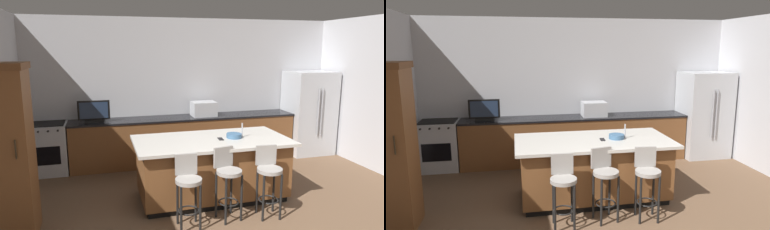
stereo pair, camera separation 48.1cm
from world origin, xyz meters
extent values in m
cube|color=#BCBCC1|center=(0.00, 4.38, 1.43)|extent=(6.82, 0.12, 2.87)
cube|color=brown|center=(-0.11, 4.00, 0.44)|extent=(4.49, 0.60, 0.89)
cube|color=black|center=(-0.11, 4.00, 0.91)|extent=(4.51, 0.62, 0.04)
cube|color=black|center=(-0.16, 2.22, 0.04)|extent=(2.10, 0.93, 0.09)
cube|color=brown|center=(-0.16, 2.22, 0.49)|extent=(2.18, 1.01, 0.79)
cube|color=beige|center=(-0.16, 2.22, 0.91)|extent=(2.34, 1.17, 0.04)
cube|color=#B7BABF|center=(2.63, 3.91, 0.89)|extent=(0.95, 0.77, 1.79)
cylinder|color=gray|center=(2.59, 3.50, 0.98)|extent=(0.02, 0.02, 0.98)
cylinder|color=gray|center=(2.67, 3.50, 0.98)|extent=(0.02, 0.02, 0.98)
cube|color=#B7BABF|center=(-2.74, 4.00, 0.46)|extent=(0.73, 0.60, 0.92)
cube|color=black|center=(-2.74, 3.70, 0.42)|extent=(0.51, 0.01, 0.33)
cube|color=black|center=(-2.74, 4.00, 0.93)|extent=(0.65, 0.50, 0.02)
cylinder|color=black|center=(-2.98, 3.69, 0.86)|extent=(0.04, 0.03, 0.04)
cylinder|color=black|center=(-2.82, 3.69, 0.86)|extent=(0.04, 0.03, 0.04)
cylinder|color=black|center=(-2.66, 3.69, 0.86)|extent=(0.04, 0.03, 0.04)
cylinder|color=black|center=(-2.50, 3.69, 0.86)|extent=(0.04, 0.03, 0.04)
cube|color=brown|center=(-2.87, 1.81, 1.06)|extent=(0.57, 0.53, 2.12)
cylinder|color=#332819|center=(-2.70, 1.53, 1.17)|extent=(0.02, 0.02, 0.22)
cube|color=#B7BABF|center=(0.26, 4.00, 1.07)|extent=(0.48, 0.36, 0.29)
cube|color=black|center=(-1.88, 3.95, 0.95)|extent=(0.35, 0.16, 0.05)
cube|color=black|center=(-1.88, 3.95, 1.15)|extent=(0.58, 0.05, 0.36)
cube|color=#1E2D47|center=(-1.88, 3.92, 1.15)|extent=(0.51, 0.01, 0.30)
cylinder|color=#B2B2B7|center=(0.07, 4.10, 1.04)|extent=(0.02, 0.02, 0.24)
cylinder|color=#B2B2B7|center=(0.33, 2.22, 1.04)|extent=(0.02, 0.02, 0.22)
cylinder|color=gray|center=(-0.74, 1.41, 0.64)|extent=(0.34, 0.34, 0.05)
cube|color=gray|center=(-0.73, 1.56, 0.81)|extent=(0.29, 0.05, 0.28)
cylinder|color=black|center=(-0.87, 1.29, 0.31)|extent=(0.03, 0.03, 0.62)
cylinder|color=black|center=(-0.62, 1.28, 0.31)|extent=(0.03, 0.03, 0.62)
cylinder|color=black|center=(-0.86, 1.53, 0.31)|extent=(0.03, 0.03, 0.62)
cylinder|color=black|center=(-0.61, 1.53, 0.31)|extent=(0.03, 0.03, 0.62)
torus|color=black|center=(-0.74, 1.41, 0.23)|extent=(0.28, 0.28, 0.02)
cylinder|color=gray|center=(-0.16, 1.49, 0.67)|extent=(0.34, 0.34, 0.05)
cube|color=gray|center=(-0.19, 1.63, 0.84)|extent=(0.29, 0.10, 0.28)
cylinder|color=black|center=(-0.26, 1.34, 0.32)|extent=(0.03, 0.03, 0.65)
cylinder|color=black|center=(-0.02, 1.39, 0.32)|extent=(0.03, 0.03, 0.65)
cylinder|color=black|center=(-0.31, 1.58, 0.32)|extent=(0.03, 0.03, 0.65)
cylinder|color=black|center=(-0.07, 1.63, 0.32)|extent=(0.03, 0.03, 0.65)
torus|color=black|center=(-0.16, 1.49, 0.24)|extent=(0.28, 0.28, 0.02)
cylinder|color=gray|center=(0.39, 1.41, 0.67)|extent=(0.34, 0.34, 0.05)
cube|color=gray|center=(0.41, 1.56, 0.83)|extent=(0.29, 0.06, 0.28)
cylinder|color=black|center=(0.26, 1.30, 0.32)|extent=(0.03, 0.03, 0.64)
cylinder|color=black|center=(0.50, 1.28, 0.32)|extent=(0.03, 0.03, 0.64)
cylinder|color=black|center=(0.28, 1.55, 0.32)|extent=(0.03, 0.03, 0.64)
cylinder|color=black|center=(0.52, 1.52, 0.32)|extent=(0.03, 0.03, 0.64)
torus|color=black|center=(0.39, 1.41, 0.24)|extent=(0.28, 0.28, 0.02)
cylinder|color=#3F668C|center=(0.19, 2.20, 0.96)|extent=(0.23, 0.23, 0.07)
cube|color=black|center=(-0.04, 2.18, 0.93)|extent=(0.08, 0.16, 0.01)
camera|label=1|loc=(-1.78, -2.56, 2.29)|focal=32.29mm
camera|label=2|loc=(-1.31, -2.67, 2.29)|focal=32.29mm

